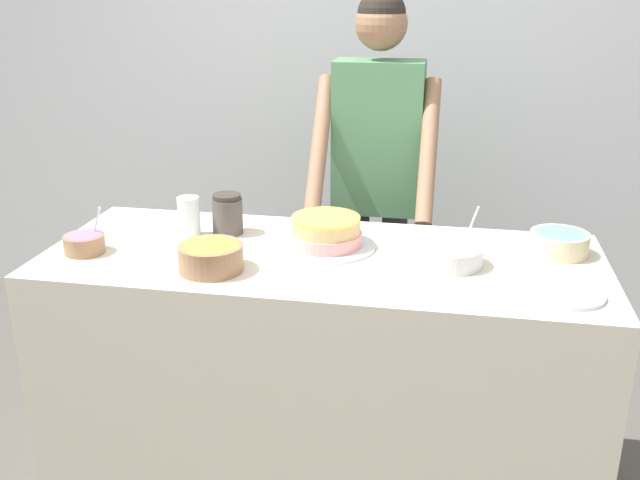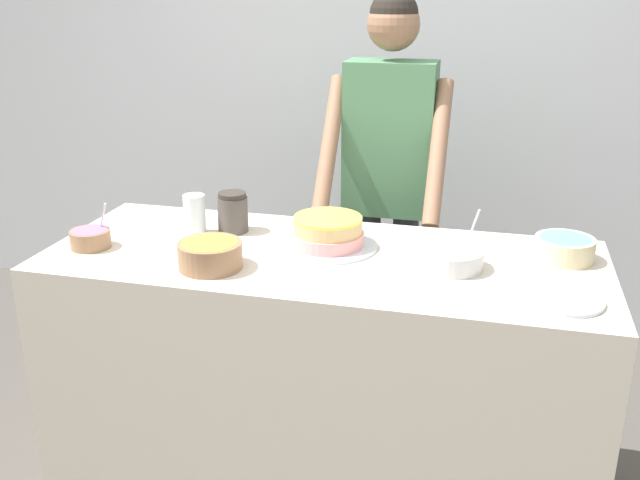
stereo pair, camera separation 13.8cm
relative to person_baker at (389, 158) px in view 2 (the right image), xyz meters
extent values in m
cube|color=silver|center=(-0.10, 0.82, 0.22)|extent=(10.00, 0.05, 2.60)
cube|color=beige|center=(-0.10, -0.74, -0.62)|extent=(1.87, 0.74, 0.91)
cylinder|color=#2D2D38|center=(-0.08, 0.01, -0.66)|extent=(0.11, 0.11, 0.84)
cylinder|color=#2D2D38|center=(0.08, 0.01, -0.66)|extent=(0.11, 0.11, 0.84)
cube|color=#4C7F56|center=(0.00, 0.01, 0.08)|extent=(0.37, 0.20, 0.63)
cylinder|color=#8E664C|center=(-0.22, -0.16, 0.08)|extent=(0.07, 0.40, 0.53)
cylinder|color=#8E664C|center=(0.22, -0.16, 0.08)|extent=(0.07, 0.40, 0.53)
sphere|color=#8E664C|center=(0.00, 0.01, 0.54)|extent=(0.21, 0.21, 0.21)
sphere|color=black|center=(0.00, 0.01, 0.58)|extent=(0.19, 0.19, 0.19)
cylinder|color=silver|center=(-0.10, -0.66, -0.16)|extent=(0.34, 0.34, 0.01)
cylinder|color=pink|center=(-0.10, -0.66, -0.13)|extent=(0.25, 0.25, 0.04)
cylinder|color=#DBB275|center=(-0.10, -0.66, -0.09)|extent=(0.23, 0.23, 0.04)
cylinder|color=#F2DB4C|center=(-0.10, -0.66, -0.06)|extent=(0.23, 0.23, 0.01)
cylinder|color=silver|center=(0.32, -0.75, -0.13)|extent=(0.21, 0.21, 0.06)
cylinder|color=white|center=(0.32, -0.75, -0.11)|extent=(0.18, 0.18, 0.01)
cylinder|color=silver|center=(0.38, -0.70, -0.06)|extent=(0.06, 0.06, 0.19)
cylinder|color=#936B4C|center=(-0.42, -0.94, -0.12)|extent=(0.21, 0.21, 0.09)
cylinder|color=#EF9938|center=(-0.42, -0.94, -0.09)|extent=(0.18, 0.18, 0.01)
cylinder|color=#936B4C|center=(-0.89, -0.87, -0.13)|extent=(0.14, 0.14, 0.06)
cylinder|color=#9E66B7|center=(-0.89, -0.87, -0.11)|extent=(0.12, 0.12, 0.01)
cylinder|color=silver|center=(-0.86, -0.83, -0.08)|extent=(0.08, 0.06, 0.15)
cylinder|color=beige|center=(0.68, -0.58, -0.13)|extent=(0.19, 0.19, 0.07)
cylinder|color=#60B7E0|center=(0.68, -0.58, -0.10)|extent=(0.17, 0.17, 0.01)
cylinder|color=silver|center=(-0.60, -0.64, -0.09)|extent=(0.08, 0.08, 0.14)
cylinder|color=silver|center=(0.66, -0.93, -0.16)|extent=(0.23, 0.23, 0.01)
cylinder|color=#4C4742|center=(-0.47, -0.59, -0.10)|extent=(0.11, 0.11, 0.13)
cylinder|color=#322D28|center=(-0.47, -0.59, -0.03)|extent=(0.10, 0.10, 0.02)
camera|label=1|loc=(0.30, -2.93, 0.70)|focal=40.00mm
camera|label=2|loc=(0.44, -2.90, 0.70)|focal=40.00mm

